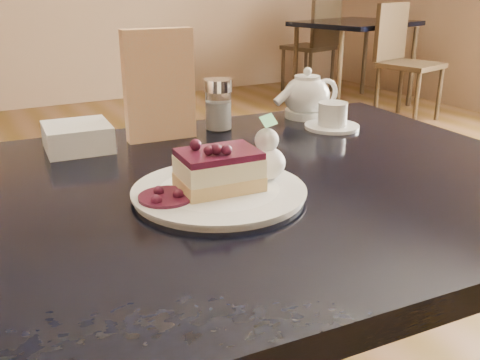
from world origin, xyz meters
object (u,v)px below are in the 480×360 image
dessert_plate (219,192)px  main_table (208,229)px  cheesecake_slice (219,170)px  bg_table_far_right (351,96)px  tea_set (311,101)px

dessert_plate → main_table: bearing=85.9°
cheesecake_slice → bg_table_far_right: 4.58m
bg_table_far_right → cheesecake_slice: bearing=-147.6°
dessert_plate → tea_set: tea_set is taller
main_table → tea_set: (0.43, 0.29, 0.13)m
dessert_plate → tea_set: size_ratio=1.13×
main_table → dessert_plate: (-0.00, -0.05, 0.09)m
dessert_plate → cheesecake_slice: bearing=63.4°
dessert_plate → cheesecake_slice: size_ratio=2.04×
tea_set → cheesecake_slice: bearing=-141.6°
main_table → bg_table_far_right: bearing=50.2°
main_table → cheesecake_slice: cheesecake_slice is taller
cheesecake_slice → tea_set: bearing=42.5°
tea_set → bg_table_far_right: (2.67, 2.93, -0.78)m
dessert_plate → cheesecake_slice: 0.04m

